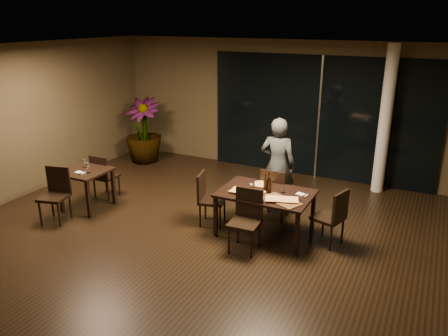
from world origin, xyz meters
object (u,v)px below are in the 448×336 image
Objects in this scene: chair_main_left at (208,196)px; diner at (278,165)px; chair_main_right at (333,215)px; chair_side_far at (103,174)px; bottle_c at (269,181)px; potted_plant at (143,131)px; chair_side_near at (56,191)px; bottle_a at (265,183)px; side_table at (86,177)px; bottle_b at (270,186)px; main_table at (265,196)px; chair_main_far at (274,192)px; chair_main_near at (247,216)px.

diner is (0.87, 1.09, 0.37)m from chair_main_left.
chair_side_far is (-4.53, -0.12, -0.02)m from chair_main_right.
potted_plant is at bearing 152.43° from bottle_c.
chair_side_near reaches higher than chair_main_left.
bottle_c is (0.03, 0.08, 0.00)m from bottle_a.
side_table is 3.24× the size of bottle_b.
diner is (-0.17, 1.02, 0.21)m from main_table.
chair_side_far is 3.53m from bottle_b.
chair_main_right is 0.53× the size of diner.
diner is (-0.11, 0.44, 0.35)m from chair_main_far.
main_table is 1.66× the size of chair_side_far.
chair_main_far is 0.57m from diner.
potted_plant reaches higher than bottle_c.
bottle_a reaches higher than chair_main_far.
chair_main_near is 1.08× the size of chair_side_far.
bottle_c reaches higher than chair_side_near.
bottle_c is (0.00, 0.12, 0.23)m from main_table.
diner is 1.05m from bottle_b.
bottle_b is 0.15m from bottle_c.
diner is 5.95× the size of bottle_a.
potted_plant reaches higher than chair_side_near.
chair_main_left is 0.59× the size of potted_plant.
chair_side_near is 0.54× the size of diner.
chair_main_far is 1.03× the size of chair_main_left.
chair_main_far is (3.34, 1.08, -0.09)m from side_table.
chair_side_far is 0.57× the size of potted_plant.
chair_main_right is at bearing 3.72° from bottle_a.
chair_side_far is 0.94× the size of chair_side_near.
diner is (3.27, 1.02, 0.38)m from chair_side_far.
diner is at bearing 25.13° from side_table.
potted_plant is (-4.14, 2.28, 0.12)m from main_table.
bottle_c reaches higher than main_table.
side_table is 0.85× the size of chair_main_right.
potted_plant is 6.43× the size of bottle_b.
bottle_c is (0.08, 0.69, 0.36)m from chair_main_near.
main_table is at bearing -99.67° from chair_main_left.
chair_main_near is at bearing -35.16° from potted_plant.
chair_main_right is 0.98× the size of chair_side_near.
chair_main_far is 3.23× the size of bottle_a.
bottle_c reaches higher than chair_side_far.
bottle_a is at bearing -28.56° from potted_plant.
bottle_c is at bearing 89.36° from main_table.
chair_main_left is at bearing 149.68° from chair_main_near.
chair_main_left is 2.41m from chair_side_far.
bottle_a is at bearing 150.01° from bottle_b.
side_table is 0.89× the size of chair_side_far.
chair_main_far is 1.18m from chair_main_left.
potted_plant is (-0.62, 3.42, 0.26)m from chair_side_near.
diner is 0.98m from bottle_a.
chair_side_far is 2.41m from potted_plant.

